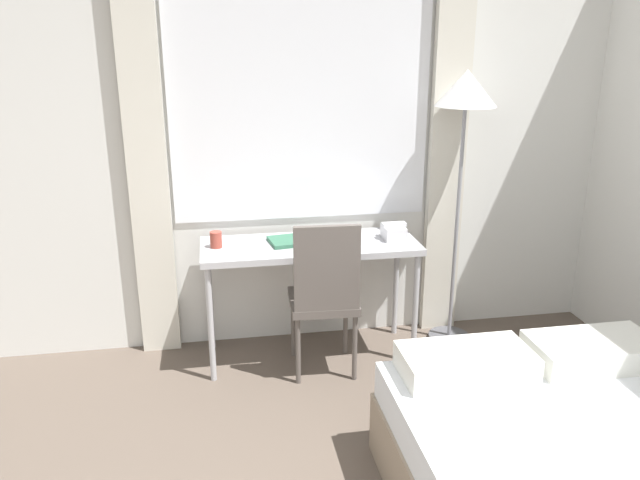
{
  "coord_description": "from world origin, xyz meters",
  "views": [
    {
      "loc": [
        -0.34,
        -0.66,
        1.98
      ],
      "look_at": [
        0.23,
        2.54,
        0.92
      ],
      "focal_mm": 35.0,
      "sensor_mm": 36.0,
      "label": 1
    }
  ],
  "objects_px": {
    "desk_chair": "(325,291)",
    "telephone": "(394,232)",
    "book": "(293,240)",
    "desk": "(310,253)",
    "standing_lamp": "(465,111)",
    "mug": "(216,240)"
  },
  "relations": [
    {
      "from": "desk_chair",
      "to": "telephone",
      "type": "relative_size",
      "value": 6.05
    },
    {
      "from": "telephone",
      "to": "book",
      "type": "distance_m",
      "value": 0.64
    },
    {
      "from": "telephone",
      "to": "book",
      "type": "bearing_deg",
      "value": 176.54
    },
    {
      "from": "desk",
      "to": "book",
      "type": "height_order",
      "value": "book"
    },
    {
      "from": "desk_chair",
      "to": "standing_lamp",
      "type": "xyz_separation_m",
      "value": [
        0.93,
        0.3,
        1.0
      ]
    },
    {
      "from": "desk_chair",
      "to": "standing_lamp",
      "type": "distance_m",
      "value": 1.4
    },
    {
      "from": "book",
      "to": "mug",
      "type": "distance_m",
      "value": 0.47
    },
    {
      "from": "desk",
      "to": "book",
      "type": "relative_size",
      "value": 4.28
    },
    {
      "from": "standing_lamp",
      "to": "book",
      "type": "bearing_deg",
      "value": -178.95
    },
    {
      "from": "desk_chair",
      "to": "mug",
      "type": "distance_m",
      "value": 0.72
    },
    {
      "from": "desk",
      "to": "standing_lamp",
      "type": "distance_m",
      "value": 1.29
    },
    {
      "from": "desk",
      "to": "book",
      "type": "bearing_deg",
      "value": 162.19
    },
    {
      "from": "desk_chair",
      "to": "mug",
      "type": "xyz_separation_m",
      "value": [
        -0.62,
        0.27,
        0.27
      ]
    },
    {
      "from": "telephone",
      "to": "desk_chair",
      "type": "bearing_deg",
      "value": -153.47
    },
    {
      "from": "desk_chair",
      "to": "book",
      "type": "height_order",
      "value": "desk_chair"
    },
    {
      "from": "desk",
      "to": "book",
      "type": "distance_m",
      "value": 0.13
    },
    {
      "from": "standing_lamp",
      "to": "telephone",
      "type": "xyz_separation_m",
      "value": [
        -0.44,
        -0.06,
        -0.73
      ]
    },
    {
      "from": "desk",
      "to": "telephone",
      "type": "distance_m",
      "value": 0.54
    },
    {
      "from": "desk_chair",
      "to": "book",
      "type": "distance_m",
      "value": 0.4
    },
    {
      "from": "desk_chair",
      "to": "mug",
      "type": "height_order",
      "value": "desk_chair"
    },
    {
      "from": "mug",
      "to": "book",
      "type": "bearing_deg",
      "value": 1.77
    },
    {
      "from": "telephone",
      "to": "mug",
      "type": "bearing_deg",
      "value": 178.76
    }
  ]
}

